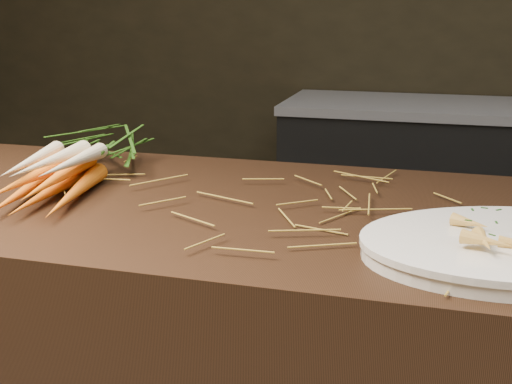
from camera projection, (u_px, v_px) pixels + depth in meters
back_counter at (483, 196)px, 2.93m from camera, size 1.82×0.62×0.84m
straw_bedding at (396, 212)px, 1.13m from camera, size 1.40×0.60×0.02m
root_veg_bunch at (83, 157)px, 1.36m from camera, size 0.24×0.57×0.10m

